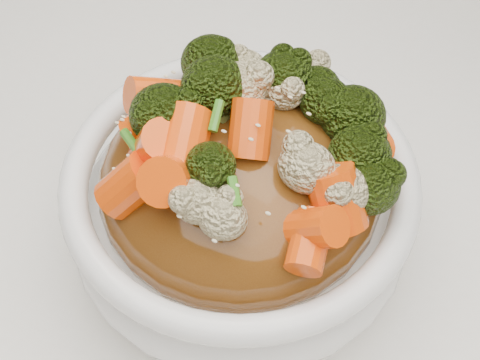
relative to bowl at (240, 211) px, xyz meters
The scene contains 8 objects.
tablecloth 0.06m from the bowl, 21.14° to the left, with size 1.20×0.80×0.04m, color white.
bowl is the anchor object (origin of this frame).
sauce_base 0.03m from the bowl, ahead, with size 0.16×0.16×0.09m, color #5C320F.
carrots 0.08m from the bowl, ahead, with size 0.16×0.16×0.05m, color #F94E08, non-canonical shape.
broccoli 0.08m from the bowl, ahead, with size 0.16×0.16×0.04m, color black, non-canonical shape.
cauliflower 0.08m from the bowl, ahead, with size 0.16×0.16×0.03m, color beige, non-canonical shape.
scallions 0.09m from the bowl, 26.57° to the right, with size 0.12×0.12×0.02m, color #36791C, non-canonical shape.
sesame_seeds 0.09m from the bowl, ahead, with size 0.14×0.14×0.01m, color beige, non-canonical shape.
Camera 1 is at (0.11, -0.22, 1.14)m, focal length 55.00 mm.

